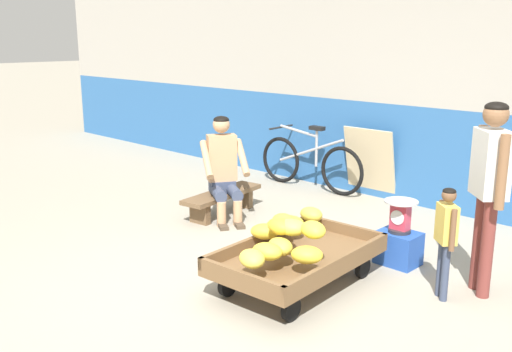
% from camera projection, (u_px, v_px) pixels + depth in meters
% --- Properties ---
extents(ground_plane, '(80.00, 80.00, 0.00)m').
position_uv_depth(ground_plane, '(238.00, 291.00, 4.65)').
color(ground_plane, gray).
extents(back_wall, '(16.00, 0.30, 3.01)m').
position_uv_depth(back_wall, '(445.00, 80.00, 6.60)').
color(back_wall, '#2D609E').
rests_on(back_wall, ground).
extents(banana_cart, '(0.93, 1.49, 0.36)m').
position_uv_depth(banana_cart, '(298.00, 259.00, 4.69)').
color(banana_cart, brown).
rests_on(banana_cart, ground).
extents(banana_pile, '(0.89, 1.39, 0.27)m').
position_uv_depth(banana_pile, '(285.00, 234.00, 4.60)').
color(banana_pile, gold).
rests_on(banana_pile, banana_cart).
extents(low_bench, '(0.45, 1.13, 0.27)m').
position_uv_depth(low_bench, '(222.00, 198.00, 6.58)').
color(low_bench, brown).
rests_on(low_bench, ground).
extents(vendor_seated, '(0.74, 0.65, 1.14)m').
position_uv_depth(vendor_seated, '(223.00, 168.00, 6.41)').
color(vendor_seated, tan).
rests_on(vendor_seated, ground).
extents(plastic_crate, '(0.36, 0.28, 0.30)m').
position_uv_depth(plastic_crate, '(398.00, 248.00, 5.17)').
color(plastic_crate, '#234CA8').
rests_on(plastic_crate, ground).
extents(weighing_scale, '(0.30, 0.30, 0.29)m').
position_uv_depth(weighing_scale, '(400.00, 216.00, 5.10)').
color(weighing_scale, '#28282D').
rests_on(weighing_scale, plastic_crate).
extents(bicycle_near_left, '(1.66, 0.48, 0.86)m').
position_uv_depth(bicycle_near_left, '(310.00, 163.00, 7.68)').
color(bicycle_near_left, black).
rests_on(bicycle_near_left, ground).
extents(sign_board, '(0.70, 0.20, 0.89)m').
position_uv_depth(sign_board, '(370.00, 163.00, 7.27)').
color(sign_board, '#C6B289').
rests_on(sign_board, ground).
extents(customer_adult, '(0.37, 0.37, 1.53)m').
position_uv_depth(customer_adult, '(490.00, 177.00, 4.41)').
color(customer_adult, brown).
rests_on(customer_adult, ground).
extents(customer_child, '(0.22, 0.21, 0.89)m').
position_uv_depth(customer_child, '(446.00, 231.00, 4.40)').
color(customer_child, '#38425B').
rests_on(customer_child, ground).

